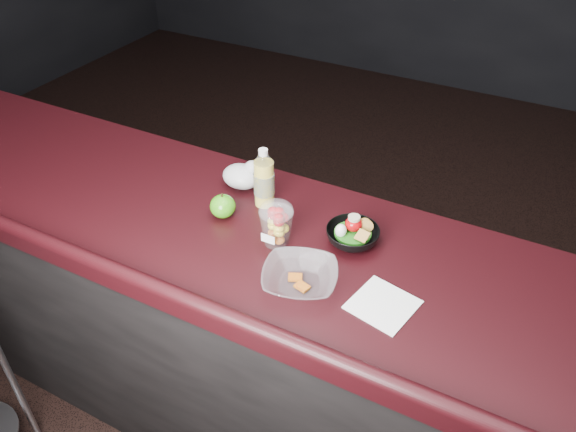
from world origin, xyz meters
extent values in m
cube|color=black|center=(0.00, 0.30, 0.49)|extent=(4.00, 0.65, 0.98)
cube|color=black|center=(0.00, 0.30, 1.00)|extent=(4.06, 0.71, 0.04)
cylinder|color=silver|center=(-0.82, -0.20, 0.36)|extent=(0.02, 0.02, 0.72)
cylinder|color=yellow|center=(-0.09, 0.45, 1.10)|extent=(0.06, 0.06, 0.16)
cylinder|color=white|center=(-0.09, 0.45, 1.10)|extent=(0.07, 0.07, 0.16)
cone|color=white|center=(-0.09, 0.45, 1.20)|extent=(0.06, 0.06, 0.03)
cylinder|color=white|center=(-0.09, 0.45, 1.22)|extent=(0.03, 0.03, 0.02)
cylinder|color=#072D99|center=(-0.09, 0.45, 1.10)|extent=(0.07, 0.07, 0.08)
ellipsoid|color=white|center=(0.04, 0.29, 1.14)|extent=(0.11, 0.11, 0.06)
ellipsoid|color=#26800E|center=(-0.18, 0.33, 1.06)|extent=(0.08, 0.08, 0.08)
cylinder|color=black|center=(-0.18, 0.33, 1.10)|extent=(0.01, 0.01, 0.01)
ellipsoid|color=silver|center=(-0.22, 0.50, 1.06)|extent=(0.14, 0.11, 0.08)
sphere|color=silver|center=(-0.18, 0.52, 1.09)|extent=(0.06, 0.06, 0.06)
imported|color=black|center=(0.24, 0.40, 1.05)|extent=(0.16, 0.16, 0.05)
cylinder|color=#0F470C|center=(0.24, 0.40, 1.06)|extent=(0.11, 0.11, 0.01)
ellipsoid|color=#A1060A|center=(0.24, 0.41, 1.08)|extent=(0.05, 0.05, 0.05)
cylinder|color=beige|center=(0.24, 0.41, 1.10)|extent=(0.04, 0.04, 0.01)
ellipsoid|color=white|center=(0.21, 0.37, 1.07)|extent=(0.04, 0.04, 0.04)
imported|color=silver|center=(0.18, 0.16, 1.05)|extent=(0.27, 0.27, 0.05)
cube|color=#990F0C|center=(0.16, 0.17, 1.03)|extent=(0.05, 0.04, 0.01)
cube|color=#990F0C|center=(0.20, 0.14, 1.03)|extent=(0.05, 0.04, 0.01)
cube|color=white|center=(0.42, 0.19, 1.02)|extent=(0.19, 0.19, 0.00)
camera|label=1|loc=(0.68, -0.86, 2.12)|focal=35.00mm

